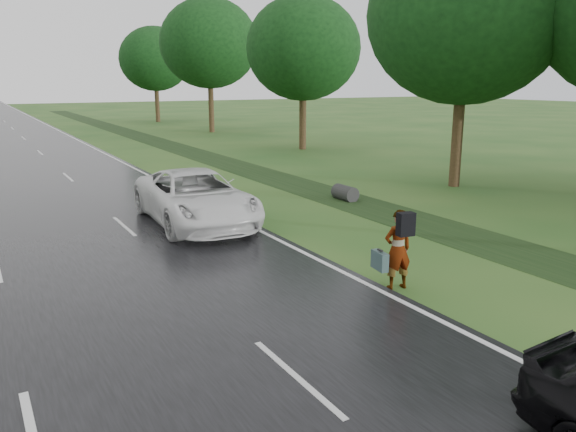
# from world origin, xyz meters

# --- Properties ---
(edge_stripe_east) EXTENTS (0.12, 180.00, 0.01)m
(edge_stripe_east) POSITION_xyz_m (6.75, 45.00, 0.04)
(edge_stripe_east) COLOR silver
(edge_stripe_east) RESTS_ON road
(drainage_ditch) EXTENTS (2.20, 120.00, 0.56)m
(drainage_ditch) POSITION_xyz_m (11.50, 18.71, 0.04)
(drainage_ditch) COLOR black
(drainage_ditch) RESTS_ON ground
(tree_east_b) EXTENTS (7.60, 7.60, 10.11)m
(tree_east_b) POSITION_xyz_m (17.00, 10.00, 6.68)
(tree_east_b) COLOR #3A2B17
(tree_east_b) RESTS_ON ground
(tree_east_c) EXTENTS (7.00, 7.00, 9.29)m
(tree_east_c) POSITION_xyz_m (18.20, 24.00, 6.14)
(tree_east_c) COLOR #3A2B17
(tree_east_c) RESTS_ON ground
(tree_east_d) EXTENTS (8.00, 8.00, 10.76)m
(tree_east_d) POSITION_xyz_m (17.80, 38.00, 7.15)
(tree_east_d) COLOR #3A2B17
(tree_east_d) RESTS_ON ground
(tree_east_f) EXTENTS (7.20, 7.20, 9.62)m
(tree_east_f) POSITION_xyz_m (17.50, 52.00, 6.37)
(tree_east_f) COLOR #3A2B17
(tree_east_f) RESTS_ON ground
(pedestrian) EXTENTS (0.80, 0.76, 1.70)m
(pedestrian) POSITION_xyz_m (7.18, 2.12, 0.88)
(pedestrian) COLOR #A5998C
(pedestrian) RESTS_ON ground
(white_pickup) EXTENTS (2.92, 5.83, 1.58)m
(white_pickup) POSITION_xyz_m (5.50, 9.29, 0.83)
(white_pickup) COLOR silver
(white_pickup) RESTS_ON road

